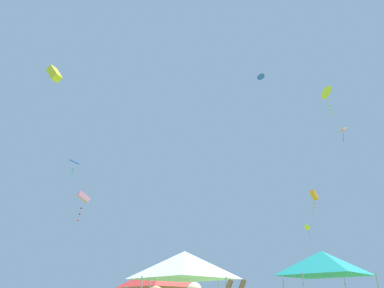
{
  "coord_description": "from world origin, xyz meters",
  "views": [
    {
      "loc": [
        0.04,
        -6.72,
        1.47
      ],
      "look_at": [
        0.45,
        16.64,
        12.44
      ],
      "focal_mm": 31.85,
      "sensor_mm": 36.0,
      "label": 1
    }
  ],
  "objects": [
    {
      "name": "kite_orange_delta",
      "position": [
        12.21,
        16.56,
        13.72
      ],
      "size": [
        0.69,
        0.75,
        1.25
      ],
      "color": "orange"
    },
    {
      "name": "canopy_tent_teal",
      "position": [
        6.69,
        10.47,
        3.24
      ],
      "size": [
        3.56,
        3.56,
        3.81
      ],
      "color": "#9E9EA3",
      "rests_on": "ground"
    },
    {
      "name": "canopy_tent_white",
      "position": [
        -0.01,
        6.41,
        2.74
      ],
      "size": [
        3.02,
        3.02,
        3.23
      ],
      "color": "#9E9EA3",
      "rests_on": "ground"
    },
    {
      "name": "kite_blue_delta",
      "position": [
        6.69,
        18.35,
        20.03
      ],
      "size": [
        1.02,
        1.02,
        0.36
      ],
      "color": "blue"
    },
    {
      "name": "canopy_tent_red",
      "position": [
        -1.19,
        10.24,
        2.59
      ],
      "size": [
        2.85,
        2.85,
        3.04
      ],
      "color": "#9E9EA3",
      "rests_on": "ground"
    },
    {
      "name": "kite_yellow_delta",
      "position": [
        14.68,
        23.14,
        21.55
      ],
      "size": [
        1.88,
        1.92,
        3.1
      ],
      "color": "yellow"
    },
    {
      "name": "kite_yellow_box",
      "position": [
        -7.53,
        9.24,
        13.31
      ],
      "size": [
        1.1,
        0.86,
        1.14
      ],
      "color": "yellow"
    },
    {
      "name": "kite_pink_box",
      "position": [
        -11.04,
        29.05,
        11.79
      ],
      "size": [
        1.44,
        1.43,
        3.08
      ],
      "color": "pink"
    },
    {
      "name": "kite_blue_diamond",
      "position": [
        -11.71,
        26.62,
        14.84
      ],
      "size": [
        1.32,
        1.08,
        2.38
      ],
      "color": "blue"
    },
    {
      "name": "kite_orange_box",
      "position": [
        13.25,
        27.1,
        11.52
      ],
      "size": [
        1.11,
        1.21,
        2.54
      ],
      "color": "orange"
    },
    {
      "name": "kite_yellow_diamond",
      "position": [
        12.52,
        28.32,
        8.49
      ],
      "size": [
        0.63,
        0.67,
        1.32
      ],
      "color": "yellow"
    }
  ]
}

